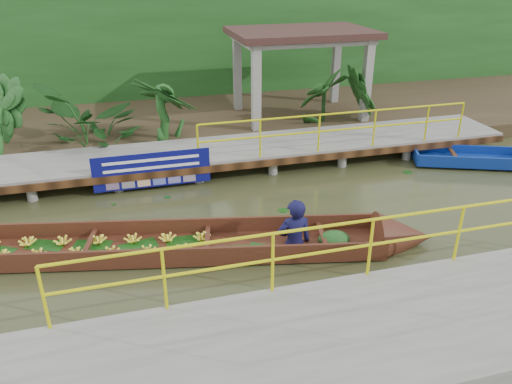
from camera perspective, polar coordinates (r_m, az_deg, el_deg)
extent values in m
plane|color=#34371B|center=(10.78, 1.10, -3.93)|extent=(80.00, 80.00, 0.00)
cube|color=#332719|center=(17.47, -5.94, 8.44)|extent=(30.00, 8.00, 0.45)
cube|color=slate|center=(13.66, -3.05, 4.87)|extent=(16.00, 2.00, 0.15)
cube|color=black|center=(12.78, -2.06, 3.02)|extent=(16.00, 0.12, 0.18)
cylinder|color=#D6D40B|center=(13.30, 9.55, 8.87)|extent=(7.50, 0.05, 0.05)
cylinder|color=#D6D40B|center=(13.44, 9.41, 7.03)|extent=(7.50, 0.05, 0.05)
cylinder|color=#D6D40B|center=(13.45, 9.39, 6.83)|extent=(0.05, 0.05, 1.00)
cylinder|color=slate|center=(12.82, -19.92, 0.53)|extent=(0.24, 0.24, 0.55)
cylinder|color=slate|center=(14.29, -19.62, 3.13)|extent=(0.24, 0.24, 0.55)
cylinder|color=slate|center=(12.77, -11.01, 1.56)|extent=(0.24, 0.24, 0.55)
cylinder|color=slate|center=(14.25, -11.62, 4.06)|extent=(0.24, 0.24, 0.55)
cylinder|color=slate|center=(13.04, -2.25, 2.53)|extent=(0.24, 0.24, 0.55)
cylinder|color=slate|center=(14.49, -3.72, 4.90)|extent=(0.24, 0.24, 0.55)
cylinder|color=slate|center=(13.59, 5.99, 3.39)|extent=(0.24, 0.24, 0.55)
cylinder|color=slate|center=(14.99, 3.81, 5.61)|extent=(0.24, 0.24, 0.55)
cylinder|color=slate|center=(14.41, 13.46, 4.11)|extent=(0.24, 0.24, 0.55)
cylinder|color=slate|center=(15.73, 10.76, 6.18)|extent=(0.24, 0.24, 0.55)
cylinder|color=slate|center=(15.44, 20.04, 4.68)|extent=(0.24, 0.24, 0.55)
cylinder|color=slate|center=(16.68, 17.01, 6.61)|extent=(0.24, 0.24, 0.55)
cylinder|color=slate|center=(13.04, -2.25, 2.53)|extent=(0.24, 0.24, 0.55)
cube|color=slate|center=(7.85, 17.61, -15.45)|extent=(18.00, 2.40, 0.70)
cylinder|color=#D6D40B|center=(7.90, 14.56, -2.88)|extent=(10.00, 0.05, 0.05)
cylinder|color=#D6D40B|center=(8.11, 14.22, -5.68)|extent=(10.00, 0.05, 0.05)
cylinder|color=#D6D40B|center=(8.14, 14.18, -5.98)|extent=(0.05, 0.05, 1.00)
cube|color=slate|center=(15.09, 0.03, 11.28)|extent=(0.25, 0.25, 2.80)
cube|color=slate|center=(16.39, 12.52, 11.83)|extent=(0.25, 0.25, 2.80)
cube|color=slate|center=(17.35, -2.14, 13.13)|extent=(0.25, 0.25, 2.80)
cube|color=slate|center=(18.50, 9.08, 13.61)|extent=(0.25, 0.25, 2.80)
cube|color=slate|center=(16.51, 5.17, 17.00)|extent=(4.00, 2.60, 0.12)
cube|color=#341E1A|center=(16.48, 5.20, 17.69)|extent=(4.40, 3.00, 0.20)
cube|color=#194114|center=(19.47, -7.51, 15.49)|extent=(30.00, 0.80, 4.00)
cube|color=#371B0F|center=(10.06, -12.10, -6.46)|extent=(9.17, 3.02, 0.07)
cube|color=#371B0F|center=(10.46, -11.77, -4.07)|extent=(8.95, 1.97, 0.39)
cube|color=#371B0F|center=(9.50, -12.64, -7.45)|extent=(8.95, 1.97, 0.39)
cone|color=#371B0F|center=(10.48, 16.57, -5.03)|extent=(1.34, 1.31, 1.10)
ellipsoid|color=#194114|center=(10.08, 8.90, -5.32)|extent=(0.73, 0.62, 0.30)
imported|color=#0F0E36|center=(9.53, 4.55, -0.94)|extent=(0.73, 0.50, 1.93)
cube|color=navy|center=(15.18, 23.51, 3.28)|extent=(3.30, 2.05, 0.11)
cube|color=navy|center=(15.56, 23.13, 4.37)|extent=(2.97, 1.23, 0.32)
cube|color=navy|center=(14.72, 24.07, 3.04)|extent=(2.97, 1.23, 0.32)
cube|color=navy|center=(14.73, 17.71, 4.11)|extent=(0.41, 0.91, 0.32)
cube|color=black|center=(14.97, 21.69, 4.01)|extent=(0.45, 0.92, 0.05)
cube|color=#0C0D60|center=(12.43, -11.77, 2.47)|extent=(2.84, 0.03, 0.89)
cube|color=white|center=(12.31, -11.87, 3.59)|extent=(2.31, 0.01, 0.07)
cube|color=white|center=(12.39, -11.79, 2.73)|extent=(2.31, 0.01, 0.07)
imported|color=#194114|center=(14.87, -18.14, 8.65)|extent=(1.38, 1.38, 1.72)
imported|color=#194114|center=(14.89, -10.39, 9.53)|extent=(1.38, 1.38, 1.72)
imported|color=#194114|center=(16.09, 7.90, 10.88)|extent=(1.38, 1.38, 1.72)
imported|color=#194114|center=(16.72, 12.73, 11.05)|extent=(1.38, 1.38, 1.72)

